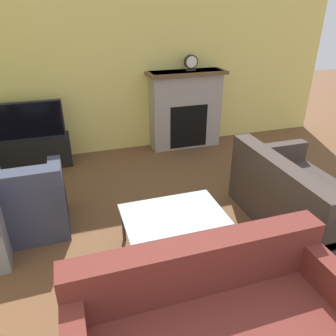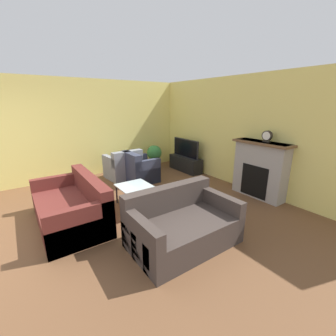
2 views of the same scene
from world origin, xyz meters
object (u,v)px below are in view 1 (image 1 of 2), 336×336
Objects in this scene: tv at (23,121)px; coffee_table at (173,217)px; mantel_clock at (191,62)px; armchair_accent at (26,206)px; couch_loveseat at (301,202)px.

tv is 2.84m from coffee_table.
mantel_clock is (2.57, 0.10, 0.67)m from tv.
couch_loveseat is at bearing 163.59° from armchair_accent.
couch_loveseat is at bearing -82.57° from mantel_clock.
mantel_clock is (1.12, 2.51, 1.01)m from coffee_table.
armchair_accent is at bearing -87.92° from tv.
armchair_accent is 3.43× the size of mantel_clock.
couch_loveseat is (2.90, -2.44, -0.43)m from tv.
coffee_table is at bearing 150.11° from armchair_accent.
coffee_table is at bearing -114.08° from mantel_clock.
tv is at bearing 49.98° from couch_loveseat.
mantel_clock is at bearing 2.19° from tv.
tv reaches higher than coffee_table.
armchair_accent is at bearing -145.24° from mantel_clock.
tv reaches higher than armchair_accent.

